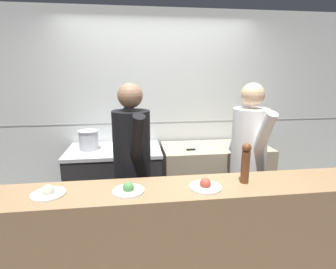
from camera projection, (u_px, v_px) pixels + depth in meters
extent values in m
plane|color=#4C4742|center=(172.00, 264.00, 2.54)|extent=(14.00, 14.00, 0.00)
cube|color=silver|center=(158.00, 111.00, 3.55)|extent=(8.00, 0.06, 2.60)
cube|color=gray|center=(158.00, 122.00, 3.55)|extent=(8.00, 0.00, 0.01)
cube|color=#232326|center=(116.00, 185.00, 3.29)|extent=(1.10, 0.70, 0.87)
cube|color=#B7BABF|center=(114.00, 150.00, 3.18)|extent=(1.12, 0.71, 0.04)
cube|color=#B7BABF|center=(114.00, 192.00, 2.95)|extent=(0.99, 0.03, 0.10)
cube|color=gray|center=(214.00, 179.00, 3.45)|extent=(1.36, 0.65, 0.89)
cube|color=black|center=(221.00, 218.00, 3.25)|extent=(1.33, 0.04, 0.10)
cube|color=#93704C|center=(194.00, 241.00, 2.12)|extent=(3.07, 0.45, 0.96)
cylinder|color=#B7BABF|center=(89.00, 140.00, 3.12)|extent=(0.23, 0.23, 0.23)
cylinder|color=#B7BABF|center=(88.00, 131.00, 3.10)|extent=(0.24, 0.24, 0.01)
cylinder|color=#2D2D33|center=(135.00, 141.00, 3.21)|extent=(0.22, 0.22, 0.16)
cylinder|color=#2D2D33|center=(134.00, 135.00, 3.19)|extent=(0.24, 0.24, 0.01)
cone|color=#B7BABF|center=(238.00, 142.00, 3.36)|extent=(0.26, 0.26, 0.11)
cube|color=#B7BABF|center=(206.00, 149.00, 3.20)|extent=(0.27, 0.04, 0.01)
cube|color=black|center=(191.00, 150.00, 3.17)|extent=(0.11, 0.03, 0.02)
cylinder|color=white|center=(48.00, 194.00, 1.86)|extent=(0.24, 0.24, 0.02)
sphere|color=beige|center=(48.00, 190.00, 1.85)|extent=(0.08, 0.08, 0.08)
cylinder|color=white|center=(128.00, 191.00, 1.91)|extent=(0.23, 0.23, 0.02)
sphere|color=#4C8C47|center=(128.00, 187.00, 1.90)|extent=(0.08, 0.08, 0.08)
cylinder|color=white|center=(205.00, 187.00, 1.97)|extent=(0.24, 0.24, 0.02)
sphere|color=#B24733|center=(205.00, 183.00, 1.96)|extent=(0.08, 0.08, 0.08)
cylinder|color=brown|center=(245.00, 167.00, 2.05)|extent=(0.07, 0.07, 0.26)
sphere|color=brown|center=(247.00, 148.00, 2.01)|extent=(0.07, 0.07, 0.07)
cube|color=black|center=(134.00, 217.00, 2.62)|extent=(0.33, 0.25, 0.81)
cylinder|color=black|center=(132.00, 146.00, 2.45)|extent=(0.42, 0.42, 0.67)
sphere|color=#8C664C|center=(130.00, 96.00, 2.34)|extent=(0.23, 0.23, 0.23)
cylinder|color=black|center=(127.00, 133.00, 2.62)|extent=(0.17, 0.35, 0.56)
cylinder|color=black|center=(137.00, 143.00, 2.25)|extent=(0.17, 0.35, 0.56)
cube|color=black|center=(244.00, 208.00, 2.80)|extent=(0.32, 0.22, 0.80)
cylinder|color=white|center=(249.00, 141.00, 2.63)|extent=(0.39, 0.39, 0.66)
sphere|color=#D8AD84|center=(253.00, 95.00, 2.52)|extent=(0.23, 0.23, 0.23)
cylinder|color=white|center=(239.00, 130.00, 2.80)|extent=(0.14, 0.34, 0.56)
cylinder|color=white|center=(262.00, 139.00, 2.41)|extent=(0.14, 0.34, 0.56)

